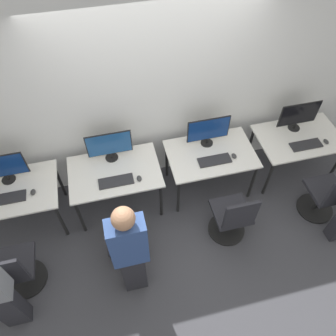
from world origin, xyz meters
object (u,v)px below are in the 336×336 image
at_px(person_left, 130,251).
at_px(monitor_far_right, 299,115).
at_px(mouse_far_right, 326,141).
at_px(keyboard_right, 215,160).
at_px(mouse_far_left, 33,192).
at_px(mouse_left, 139,178).
at_px(office_chair_far_left, 16,271).
at_px(mouse_right, 234,156).
at_px(keyboard_far_right, 306,145).
at_px(keyboard_far_left, 7,198).
at_px(office_chair_far_right, 326,197).
at_px(keyboard_left, 116,181).
at_px(monitor_right, 208,131).
at_px(monitor_left, 109,145).
at_px(office_chair_left, 126,241).
at_px(office_chair_right, 232,218).
at_px(monitor_far_left, 1,168).

bearing_deg(person_left, monitor_far_right, 28.20).
bearing_deg(mouse_far_right, keyboard_right, 178.39).
distance_m(mouse_far_left, mouse_left, 1.25).
relative_size(office_chair_far_left, mouse_right, 10.19).
bearing_deg(keyboard_far_right, keyboard_far_left, 179.22).
relative_size(mouse_left, office_chair_far_right, 0.10).
xyz_separation_m(keyboard_left, keyboard_right, (1.26, 0.03, 0.00)).
bearing_deg(monitor_right, office_chair_far_right, -36.58).
distance_m(monitor_left, keyboard_right, 1.33).
xyz_separation_m(office_chair_left, mouse_right, (1.54, 0.68, 0.34)).
xyz_separation_m(mouse_far_left, mouse_right, (2.50, -0.03, 0.00)).
height_order(mouse_far_left, keyboard_right, mouse_far_left).
bearing_deg(mouse_far_left, keyboard_left, -4.07).
distance_m(monitor_left, office_chair_right, 1.75).
distance_m(monitor_left, office_chair_far_right, 2.84).
relative_size(monitor_left, mouse_far_right, 6.23).
distance_m(mouse_far_left, office_chair_right, 2.40).
relative_size(monitor_far_left, mouse_far_right, 6.23).
relative_size(keyboard_right, mouse_far_right, 4.68).
bearing_deg(office_chair_far_left, monitor_far_left, 90.91).
bearing_deg(monitor_far_right, keyboard_far_left, -175.61).
height_order(keyboard_far_left, office_chair_far_right, office_chair_far_right).
bearing_deg(mouse_right, monitor_far_left, 173.85).
distance_m(keyboard_right, office_chair_right, 0.76).
distance_m(keyboard_far_left, office_chair_far_left, 0.83).
bearing_deg(office_chair_far_right, keyboard_right, 153.42).
xyz_separation_m(monitor_left, office_chair_left, (-0.01, -1.03, -0.55)).
height_order(mouse_right, office_chair_right, office_chair_right).
distance_m(mouse_left, office_chair_left, 0.75).
relative_size(person_left, monitor_far_right, 2.86).
xyz_separation_m(keyboard_far_left, office_chair_left, (1.25, -0.69, -0.33)).
height_order(office_chair_left, person_left, person_left).
xyz_separation_m(office_chair_far_left, monitor_far_right, (3.78, 1.06, 0.55)).
xyz_separation_m(office_chair_left, monitor_right, (1.28, 0.99, 0.55)).
bearing_deg(office_chair_far_left, mouse_far_left, 70.51).
bearing_deg(monitor_right, person_left, -132.60).
xyz_separation_m(keyboard_far_left, monitor_left, (1.26, 0.34, 0.22)).
bearing_deg(keyboard_far_left, office_chair_left, -28.88).
bearing_deg(office_chair_far_right, monitor_right, 143.42).
bearing_deg(monitor_far_right, mouse_far_left, -175.50).
height_order(monitor_right, office_chair_right, monitor_right).
relative_size(office_chair_left, office_chair_right, 1.00).
bearing_deg(mouse_right, office_chair_right, -108.98).
bearing_deg(mouse_left, monitor_far_right, 9.40).
xyz_separation_m(mouse_left, office_chair_right, (1.02, -0.62, -0.34)).
relative_size(mouse_far_left, keyboard_left, 0.21).
xyz_separation_m(office_chair_left, person_left, (0.03, -0.37, 0.49)).
height_order(person_left, keyboard_right, person_left).
relative_size(keyboard_left, mouse_left, 4.68).
distance_m(keyboard_left, office_chair_far_right, 2.69).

